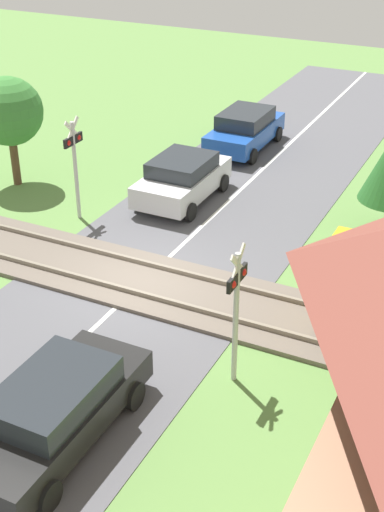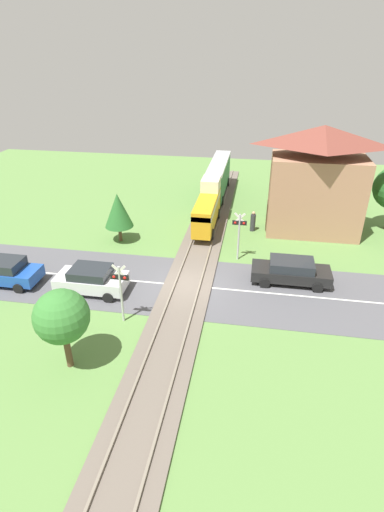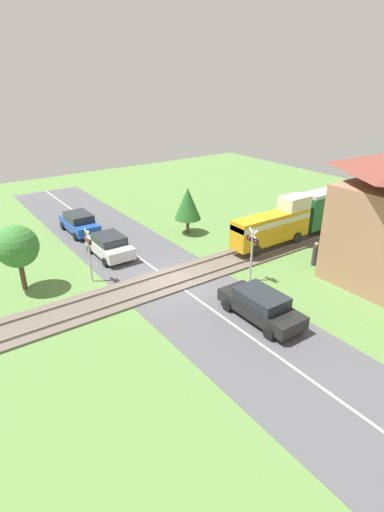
{
  "view_description": "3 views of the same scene",
  "coord_description": "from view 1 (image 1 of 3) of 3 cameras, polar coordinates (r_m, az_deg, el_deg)",
  "views": [
    {
      "loc": [
        14.07,
        8.4,
        9.96
      ],
      "look_at": [
        0.0,
        1.48,
        1.2
      ],
      "focal_mm": 50.0,
      "sensor_mm": 36.0,
      "label": 1
    },
    {
      "loc": [
        3.55,
        -19.35,
        12.38
      ],
      "look_at": [
        0.0,
        1.48,
        1.2
      ],
      "focal_mm": 28.0,
      "sensor_mm": 36.0,
      "label": 2
    },
    {
      "loc": [
        17.52,
        -10.92,
        11.01
      ],
      "look_at": [
        0.0,
        1.48,
        1.2
      ],
      "focal_mm": 28.0,
      "sensor_mm": 36.0,
      "label": 3
    }
  ],
  "objects": [
    {
      "name": "tree_beyond_track",
      "position": [
        24.93,
        -14.45,
        11.11
      ],
      "size": [
        2.3,
        2.3,
        3.77
      ],
      "color": "brown",
      "rests_on": "ground_plane"
    },
    {
      "name": "car_far_side",
      "position": [
        14.16,
        -10.92,
        -11.95
      ],
      "size": [
        4.54,
        1.94,
        1.45
      ],
      "color": "black",
      "rests_on": "ground_plane"
    },
    {
      "name": "crossing_signal_west_approach",
      "position": [
        22.11,
        -9.39,
        7.92
      ],
      "size": [
        0.9,
        0.18,
        3.25
      ],
      "color": "#B7B7B7",
      "rests_on": "ground_plane"
    },
    {
      "name": "car_near_crossing",
      "position": [
        23.52,
        -0.78,
        6.25
      ],
      "size": [
        3.9,
        2.02,
        1.5
      ],
      "color": "silver",
      "rests_on": "ground_plane"
    },
    {
      "name": "road_surface",
      "position": [
        19.17,
        -3.99,
        -2.15
      ],
      "size": [
        48.0,
        6.4,
        0.02
      ],
      "color": "#515156",
      "rests_on": "ground_plane"
    },
    {
      "name": "track_bed",
      "position": [
        19.14,
        -3.99,
        -2.0
      ],
      "size": [
        2.8,
        48.0,
        0.24
      ],
      "color": "#665B51",
      "rests_on": "ground_plane"
    },
    {
      "name": "ground_plane",
      "position": [
        19.17,
        -3.99,
        -2.18
      ],
      "size": [
        60.0,
        60.0,
        0.0
      ],
      "primitive_type": "plane",
      "color": "#5B8442"
    },
    {
      "name": "crossing_signal_east_approach",
      "position": [
        14.64,
        3.57,
        -3.43
      ],
      "size": [
        0.9,
        0.18,
        3.25
      ],
      "color": "#B7B7B7",
      "rests_on": "ground_plane"
    },
    {
      "name": "car_behind_queue",
      "position": [
        28.1,
        4.26,
        10.09
      ],
      "size": [
        4.19,
        1.95,
        1.52
      ],
      "color": "#1E4CA8",
      "rests_on": "ground_plane"
    }
  ]
}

